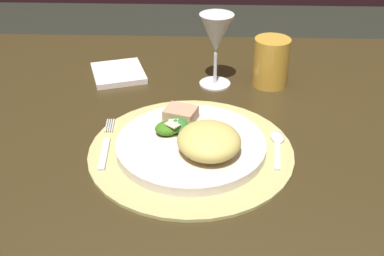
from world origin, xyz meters
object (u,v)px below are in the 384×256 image
dinner_plate (191,145)px  spoon (277,143)px  fork (106,145)px  wine_glass (216,36)px  napkin (118,73)px  amber_tumbler (271,62)px  dining_table (228,160)px

dinner_plate → spoon: 0.16m
fork → wine_glass: wine_glass is taller
spoon → napkin: (-0.34, 0.29, -0.00)m
wine_glass → amber_tumbler: 0.14m
fork → amber_tumbler: (0.32, 0.28, 0.05)m
wine_glass → amber_tumbler: (0.12, 0.01, -0.06)m
dining_table → amber_tumbler: size_ratio=13.15×
dinner_plate → wine_glass: wine_glass is taller
napkin → spoon: bearing=-40.1°
fork → dinner_plate: bearing=-1.0°
fork → wine_glass: (0.20, 0.27, 0.11)m
spoon → amber_tumbler: bearing=87.6°
dining_table → spoon: 0.17m
dining_table → spoon: bearing=-48.6°
dining_table → wine_glass: (-0.03, 0.15, 0.22)m
dinner_plate → spoon: bearing=8.6°
fork → amber_tumbler: size_ratio=1.51×
dinner_plate → amber_tumbler: bearing=59.0°
dinner_plate → fork: bearing=179.0°
wine_glass → spoon: bearing=-65.6°
amber_tumbler → spoon: bearing=-92.4°
spoon → dinner_plate: bearing=-171.4°
spoon → wine_glass: bearing=114.4°
dining_table → fork: fork is taller
napkin → wine_glass: (0.23, -0.04, 0.11)m
dinner_plate → amber_tumbler: size_ratio=2.46×
dinner_plate → napkin: bearing=120.6°
fork → wine_glass: bearing=53.7°
spoon → wine_glass: wine_glass is taller
spoon → dining_table: bearing=131.4°
spoon → napkin: bearing=139.9°
dining_table → wine_glass: size_ratio=8.70×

